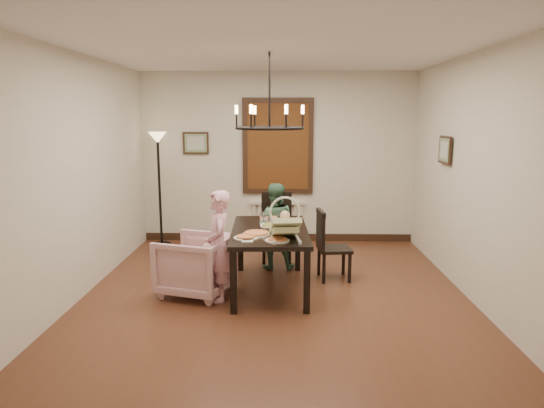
{
  "coord_description": "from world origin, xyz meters",
  "views": [
    {
      "loc": [
        0.1,
        -5.51,
        2.08
      ],
      "look_at": [
        -0.04,
        0.18,
        1.05
      ],
      "focal_mm": 32.0,
      "sensor_mm": 36.0,
      "label": 1
    }
  ],
  "objects_px": {
    "chair_right": "(334,245)",
    "floor_lamp": "(160,191)",
    "armchair": "(195,265)",
    "elderly_woman": "(218,255)",
    "seated_man": "(274,233)",
    "baby_bouncer": "(285,225)",
    "drinking_glass": "(267,221)",
    "chair_far": "(277,228)",
    "dining_table": "(270,236)"
  },
  "relations": [
    {
      "from": "baby_bouncer",
      "to": "drinking_glass",
      "type": "height_order",
      "value": "baby_bouncer"
    },
    {
      "from": "seated_man",
      "to": "baby_bouncer",
      "type": "xyz_separation_m",
      "value": [
        0.15,
        -1.33,
        0.42
      ]
    },
    {
      "from": "seated_man",
      "to": "drinking_glass",
      "type": "bearing_deg",
      "value": 83.79
    },
    {
      "from": "dining_table",
      "to": "elderly_woman",
      "type": "relative_size",
      "value": 1.55
    },
    {
      "from": "armchair",
      "to": "floor_lamp",
      "type": "height_order",
      "value": "floor_lamp"
    },
    {
      "from": "chair_right",
      "to": "elderly_woman",
      "type": "relative_size",
      "value": 0.87
    },
    {
      "from": "chair_right",
      "to": "baby_bouncer",
      "type": "bearing_deg",
      "value": 137.2
    },
    {
      "from": "chair_right",
      "to": "floor_lamp",
      "type": "height_order",
      "value": "floor_lamp"
    },
    {
      "from": "floor_lamp",
      "to": "drinking_glass",
      "type": "bearing_deg",
      "value": -46.88
    },
    {
      "from": "elderly_woman",
      "to": "chair_right",
      "type": "bearing_deg",
      "value": 106.5
    },
    {
      "from": "chair_far",
      "to": "elderly_woman",
      "type": "xyz_separation_m",
      "value": [
        -0.64,
        -1.48,
        0.02
      ]
    },
    {
      "from": "chair_right",
      "to": "dining_table",
      "type": "bearing_deg",
      "value": 109.13
    },
    {
      "from": "drinking_glass",
      "to": "floor_lamp",
      "type": "height_order",
      "value": "floor_lamp"
    },
    {
      "from": "chair_far",
      "to": "floor_lamp",
      "type": "xyz_separation_m",
      "value": [
        -1.9,
        0.88,
        0.4
      ]
    },
    {
      "from": "dining_table",
      "to": "floor_lamp",
      "type": "distance_m",
      "value": 2.74
    },
    {
      "from": "chair_far",
      "to": "seated_man",
      "type": "xyz_separation_m",
      "value": [
        -0.03,
        -0.29,
        -0.01
      ]
    },
    {
      "from": "baby_bouncer",
      "to": "floor_lamp",
      "type": "height_order",
      "value": "floor_lamp"
    },
    {
      "from": "floor_lamp",
      "to": "chair_far",
      "type": "bearing_deg",
      "value": -24.9
    },
    {
      "from": "chair_far",
      "to": "dining_table",
      "type": "bearing_deg",
      "value": -94.82
    },
    {
      "from": "armchair",
      "to": "baby_bouncer",
      "type": "relative_size",
      "value": 1.57
    },
    {
      "from": "armchair",
      "to": "baby_bouncer",
      "type": "distance_m",
      "value": 1.24
    },
    {
      "from": "armchair",
      "to": "elderly_woman",
      "type": "xyz_separation_m",
      "value": [
        0.3,
        -0.18,
        0.17
      ]
    },
    {
      "from": "chair_far",
      "to": "chair_right",
      "type": "height_order",
      "value": "chair_far"
    },
    {
      "from": "chair_far",
      "to": "chair_right",
      "type": "bearing_deg",
      "value": -45.74
    },
    {
      "from": "armchair",
      "to": "elderly_woman",
      "type": "height_order",
      "value": "elderly_woman"
    },
    {
      "from": "seated_man",
      "to": "baby_bouncer",
      "type": "relative_size",
      "value": 1.99
    },
    {
      "from": "chair_right",
      "to": "chair_far",
      "type": "bearing_deg",
      "value": 38.87
    },
    {
      "from": "dining_table",
      "to": "seated_man",
      "type": "height_order",
      "value": "seated_man"
    },
    {
      "from": "floor_lamp",
      "to": "seated_man",
      "type": "bearing_deg",
      "value": -32.04
    },
    {
      "from": "armchair",
      "to": "seated_man",
      "type": "distance_m",
      "value": 1.37
    },
    {
      "from": "chair_far",
      "to": "floor_lamp",
      "type": "relative_size",
      "value": 0.56
    },
    {
      "from": "armchair",
      "to": "seated_man",
      "type": "xyz_separation_m",
      "value": [
        0.91,
        1.02,
        0.14
      ]
    },
    {
      "from": "drinking_glass",
      "to": "floor_lamp",
      "type": "bearing_deg",
      "value": 133.12
    },
    {
      "from": "elderly_woman",
      "to": "drinking_glass",
      "type": "relative_size",
      "value": 6.86
    },
    {
      "from": "dining_table",
      "to": "baby_bouncer",
      "type": "bearing_deg",
      "value": -71.29
    },
    {
      "from": "dining_table",
      "to": "elderly_woman",
      "type": "bearing_deg",
      "value": -151.28
    },
    {
      "from": "dining_table",
      "to": "baby_bouncer",
      "type": "distance_m",
      "value": 0.57
    },
    {
      "from": "elderly_woman",
      "to": "drinking_glass",
      "type": "xyz_separation_m",
      "value": [
        0.54,
        0.44,
        0.3
      ]
    },
    {
      "from": "dining_table",
      "to": "armchair",
      "type": "height_order",
      "value": "dining_table"
    },
    {
      "from": "baby_bouncer",
      "to": "seated_man",
      "type": "bearing_deg",
      "value": 89.53
    },
    {
      "from": "baby_bouncer",
      "to": "floor_lamp",
      "type": "relative_size",
      "value": 0.28
    },
    {
      "from": "baby_bouncer",
      "to": "floor_lamp",
      "type": "bearing_deg",
      "value": 122.15
    },
    {
      "from": "floor_lamp",
      "to": "armchair",
      "type": "bearing_deg",
      "value": -66.38
    },
    {
      "from": "chair_right",
      "to": "elderly_woman",
      "type": "xyz_separation_m",
      "value": [
        -1.4,
        -0.74,
        0.07
      ]
    },
    {
      "from": "dining_table",
      "to": "chair_far",
      "type": "relative_size",
      "value": 1.62
    },
    {
      "from": "seated_man",
      "to": "chair_far",
      "type": "bearing_deg",
      "value": -96.97
    },
    {
      "from": "drinking_glass",
      "to": "chair_far",
      "type": "bearing_deg",
      "value": 84.44
    },
    {
      "from": "armchair",
      "to": "floor_lamp",
      "type": "xyz_separation_m",
      "value": [
        -0.96,
        2.18,
        0.55
      ]
    },
    {
      "from": "chair_far",
      "to": "drinking_glass",
      "type": "distance_m",
      "value": 1.09
    },
    {
      "from": "armchair",
      "to": "chair_far",
      "type": "bearing_deg",
      "value": 161.08
    }
  ]
}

